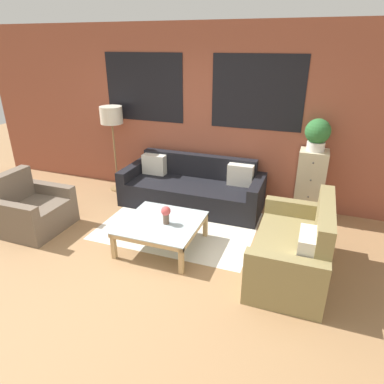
{
  "coord_description": "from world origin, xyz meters",
  "views": [
    {
      "loc": [
        1.85,
        -2.91,
        2.49
      ],
      "look_at": [
        0.33,
        1.25,
        0.55
      ],
      "focal_mm": 32.0,
      "sensor_mm": 36.0,
      "label": 1
    }
  ],
  "objects_px": {
    "floor_lamp": "(112,119)",
    "potted_plant": "(318,134)",
    "flower_vase": "(166,214)",
    "armchair_corner": "(33,211)",
    "coffee_table": "(162,225)",
    "drawer_cabinet": "(310,184)",
    "settee_vintage": "(294,250)",
    "couch_dark": "(192,189)"
  },
  "relations": [
    {
      "from": "armchair_corner",
      "to": "floor_lamp",
      "type": "bearing_deg",
      "value": 78.19
    },
    {
      "from": "armchair_corner",
      "to": "coffee_table",
      "type": "xyz_separation_m",
      "value": [
        1.94,
        0.19,
        0.04
      ]
    },
    {
      "from": "floor_lamp",
      "to": "potted_plant",
      "type": "height_order",
      "value": "potted_plant"
    },
    {
      "from": "armchair_corner",
      "to": "drawer_cabinet",
      "type": "distance_m",
      "value": 4.09
    },
    {
      "from": "armchair_corner",
      "to": "floor_lamp",
      "type": "height_order",
      "value": "floor_lamp"
    },
    {
      "from": "armchair_corner",
      "to": "potted_plant",
      "type": "height_order",
      "value": "potted_plant"
    },
    {
      "from": "floor_lamp",
      "to": "flower_vase",
      "type": "height_order",
      "value": "floor_lamp"
    },
    {
      "from": "coffee_table",
      "to": "potted_plant",
      "type": "height_order",
      "value": "potted_plant"
    },
    {
      "from": "drawer_cabinet",
      "to": "settee_vintage",
      "type": "bearing_deg",
      "value": -92.58
    },
    {
      "from": "settee_vintage",
      "to": "drawer_cabinet",
      "type": "xyz_separation_m",
      "value": [
        0.07,
        1.58,
        0.22
      ]
    },
    {
      "from": "couch_dark",
      "to": "coffee_table",
      "type": "relative_size",
      "value": 2.33
    },
    {
      "from": "coffee_table",
      "to": "floor_lamp",
      "type": "xyz_separation_m",
      "value": [
        -1.59,
        1.5,
        0.98
      ]
    },
    {
      "from": "settee_vintage",
      "to": "floor_lamp",
      "type": "distance_m",
      "value": 3.73
    },
    {
      "from": "couch_dark",
      "to": "flower_vase",
      "type": "distance_m",
      "value": 1.39
    },
    {
      "from": "potted_plant",
      "to": "settee_vintage",
      "type": "bearing_deg",
      "value": -92.58
    },
    {
      "from": "coffee_table",
      "to": "drawer_cabinet",
      "type": "bearing_deg",
      "value": 42.23
    },
    {
      "from": "drawer_cabinet",
      "to": "floor_lamp",
      "type": "bearing_deg",
      "value": -178.65
    },
    {
      "from": "drawer_cabinet",
      "to": "flower_vase",
      "type": "bearing_deg",
      "value": -136.18
    },
    {
      "from": "couch_dark",
      "to": "drawer_cabinet",
      "type": "height_order",
      "value": "drawer_cabinet"
    },
    {
      "from": "settee_vintage",
      "to": "potted_plant",
      "type": "height_order",
      "value": "potted_plant"
    },
    {
      "from": "armchair_corner",
      "to": "flower_vase",
      "type": "distance_m",
      "value": 2.04
    },
    {
      "from": "flower_vase",
      "to": "potted_plant",
      "type": "bearing_deg",
      "value": 43.82
    },
    {
      "from": "couch_dark",
      "to": "coffee_table",
      "type": "distance_m",
      "value": 1.35
    },
    {
      "from": "drawer_cabinet",
      "to": "potted_plant",
      "type": "xyz_separation_m",
      "value": [
        -0.0,
        0.0,
        0.78
      ]
    },
    {
      "from": "floor_lamp",
      "to": "potted_plant",
      "type": "bearing_deg",
      "value": 1.36
    },
    {
      "from": "floor_lamp",
      "to": "potted_plant",
      "type": "xyz_separation_m",
      "value": [
        3.33,
        0.08,
        0.01
      ]
    },
    {
      "from": "potted_plant",
      "to": "coffee_table",
      "type": "bearing_deg",
      "value": -137.76
    },
    {
      "from": "couch_dark",
      "to": "potted_plant",
      "type": "height_order",
      "value": "potted_plant"
    },
    {
      "from": "coffee_table",
      "to": "floor_lamp",
      "type": "height_order",
      "value": "floor_lamp"
    },
    {
      "from": "coffee_table",
      "to": "drawer_cabinet",
      "type": "distance_m",
      "value": 2.36
    },
    {
      "from": "settee_vintage",
      "to": "coffee_table",
      "type": "xyz_separation_m",
      "value": [
        -1.67,
        0.0,
        0.01
      ]
    },
    {
      "from": "armchair_corner",
      "to": "coffee_table",
      "type": "height_order",
      "value": "armchair_corner"
    },
    {
      "from": "armchair_corner",
      "to": "potted_plant",
      "type": "bearing_deg",
      "value": 25.61
    },
    {
      "from": "armchair_corner",
      "to": "drawer_cabinet",
      "type": "relative_size",
      "value": 0.83
    },
    {
      "from": "floor_lamp",
      "to": "flower_vase",
      "type": "distance_m",
      "value": 2.39
    },
    {
      "from": "coffee_table",
      "to": "floor_lamp",
      "type": "bearing_deg",
      "value": 136.65
    },
    {
      "from": "couch_dark",
      "to": "flower_vase",
      "type": "relative_size",
      "value": 9.54
    },
    {
      "from": "drawer_cabinet",
      "to": "flower_vase",
      "type": "height_order",
      "value": "drawer_cabinet"
    },
    {
      "from": "drawer_cabinet",
      "to": "potted_plant",
      "type": "bearing_deg",
      "value": 90.0
    },
    {
      "from": "couch_dark",
      "to": "settee_vintage",
      "type": "height_order",
      "value": "settee_vintage"
    },
    {
      "from": "couch_dark",
      "to": "settee_vintage",
      "type": "distance_m",
      "value": 2.2
    },
    {
      "from": "couch_dark",
      "to": "floor_lamp",
      "type": "height_order",
      "value": "floor_lamp"
    }
  ]
}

